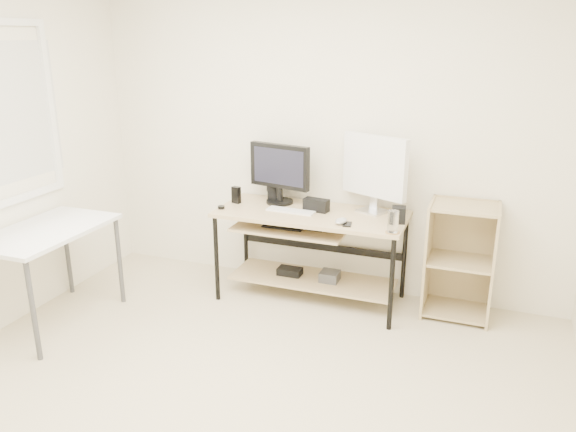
# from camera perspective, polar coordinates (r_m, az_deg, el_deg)

# --- Properties ---
(room) EXTENTS (4.01, 4.01, 2.62)m
(room) POSITION_cam_1_polar(r_m,az_deg,el_deg) (2.92, -10.01, 2.36)
(room) COLOR beige
(room) RESTS_ON ground
(desk) EXTENTS (1.50, 0.65, 0.75)m
(desk) POSITION_cam_1_polar(r_m,az_deg,el_deg) (4.52, 2.06, -2.11)
(desk) COLOR tan
(desk) RESTS_ON ground
(side_table) EXTENTS (0.60, 1.00, 0.75)m
(side_table) POSITION_cam_1_polar(r_m,az_deg,el_deg) (4.44, -23.31, -2.18)
(side_table) COLOR white
(side_table) RESTS_ON ground
(shelf_unit) EXTENTS (0.50, 0.40, 0.90)m
(shelf_unit) POSITION_cam_1_polar(r_m,az_deg,el_deg) (4.51, 17.09, -4.18)
(shelf_unit) COLOR tan
(shelf_unit) RESTS_ON ground
(black_monitor) EXTENTS (0.54, 0.23, 0.50)m
(black_monitor) POSITION_cam_1_polar(r_m,az_deg,el_deg) (4.61, -0.87, 4.71)
(black_monitor) COLOR black
(black_monitor) RESTS_ON desk
(white_imac) EXTENTS (0.54, 0.29, 0.61)m
(white_imac) POSITION_cam_1_polar(r_m,az_deg,el_deg) (4.40, 8.78, 4.79)
(white_imac) COLOR silver
(white_imac) RESTS_ON desk
(keyboard) EXTENTS (0.40, 0.13, 0.01)m
(keyboard) POSITION_cam_1_polar(r_m,az_deg,el_deg) (4.45, 0.28, 0.53)
(keyboard) COLOR white
(keyboard) RESTS_ON desk
(mouse) EXTENTS (0.10, 0.14, 0.04)m
(mouse) POSITION_cam_1_polar(r_m,az_deg,el_deg) (4.18, 5.42, -0.50)
(mouse) COLOR #B3B3B8
(mouse) RESTS_ON desk
(center_speaker) EXTENTS (0.21, 0.12, 0.10)m
(center_speaker) POSITION_cam_1_polar(r_m,az_deg,el_deg) (4.46, 2.89, 1.13)
(center_speaker) COLOR black
(center_speaker) RESTS_ON desk
(speaker_left) EXTENTS (0.14, 0.14, 0.22)m
(speaker_left) POSITION_cam_1_polar(r_m,az_deg,el_deg) (4.74, -1.45, 3.01)
(speaker_left) COLOR black
(speaker_left) RESTS_ON desk
(speaker_right) EXTENTS (0.12, 0.12, 0.12)m
(speaker_right) POSITION_cam_1_polar(r_m,az_deg,el_deg) (4.26, 11.18, 0.13)
(speaker_right) COLOR black
(speaker_right) RESTS_ON desk
(audio_controller) EXTENTS (0.08, 0.06, 0.14)m
(audio_controller) POSITION_cam_1_polar(r_m,az_deg,el_deg) (4.68, -5.28, 2.15)
(audio_controller) COLOR black
(audio_controller) RESTS_ON desk
(volume_puck) EXTENTS (0.07, 0.07, 0.02)m
(volume_puck) POSITION_cam_1_polar(r_m,az_deg,el_deg) (4.56, -6.80, 0.89)
(volume_puck) COLOR black
(volume_puck) RESTS_ON desk
(smartphone) EXTENTS (0.08, 0.12, 0.01)m
(smartphone) POSITION_cam_1_polar(r_m,az_deg,el_deg) (4.17, 6.04, -0.84)
(smartphone) COLOR black
(smartphone) RESTS_ON desk
(coaster) EXTENTS (0.12, 0.12, 0.01)m
(coaster) POSITION_cam_1_polar(r_m,az_deg,el_deg) (4.05, 10.56, -1.63)
(coaster) COLOR olive
(coaster) RESTS_ON desk
(drinking_glass) EXTENTS (0.09, 0.09, 0.16)m
(drinking_glass) POSITION_cam_1_polar(r_m,az_deg,el_deg) (4.02, 10.63, -0.54)
(drinking_glass) COLOR white
(drinking_glass) RESTS_ON coaster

